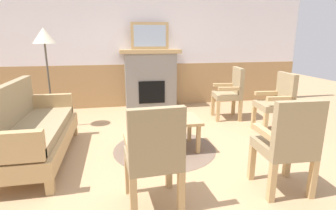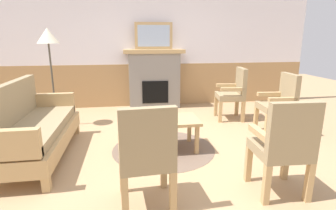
# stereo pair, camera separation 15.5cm
# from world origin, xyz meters

# --- Properties ---
(ground_plane) EXTENTS (14.00, 14.00, 0.00)m
(ground_plane) POSITION_xyz_m (0.00, 0.00, 0.00)
(ground_plane) COLOR tan
(wall_back) EXTENTS (7.20, 0.14, 2.70)m
(wall_back) POSITION_xyz_m (0.00, 2.60, 1.31)
(wall_back) COLOR white
(wall_back) RESTS_ON ground_plane
(fireplace) EXTENTS (1.30, 0.44, 1.28)m
(fireplace) POSITION_xyz_m (0.00, 2.35, 0.65)
(fireplace) COLOR gray
(fireplace) RESTS_ON ground_plane
(framed_picture) EXTENTS (0.80, 0.04, 0.56)m
(framed_picture) POSITION_xyz_m (0.00, 2.35, 1.56)
(framed_picture) COLOR tan
(framed_picture) RESTS_ON fireplace
(couch) EXTENTS (0.70, 1.80, 0.98)m
(couch) POSITION_xyz_m (-1.79, -0.01, 0.40)
(couch) COLOR tan
(couch) RESTS_ON ground_plane
(coffee_table) EXTENTS (0.96, 0.56, 0.44)m
(coffee_table) POSITION_xyz_m (-0.12, 0.01, 0.39)
(coffee_table) COLOR tan
(coffee_table) RESTS_ON ground_plane
(round_rug) EXTENTS (1.43, 1.43, 0.01)m
(round_rug) POSITION_xyz_m (-0.12, 0.01, 0.00)
(round_rug) COLOR brown
(round_rug) RESTS_ON ground_plane
(book_on_table) EXTENTS (0.19, 0.15, 0.03)m
(book_on_table) POSITION_xyz_m (-0.06, -0.04, 0.46)
(book_on_table) COLOR navy
(book_on_table) RESTS_ON coffee_table
(armchair_near_fireplace) EXTENTS (0.54, 0.54, 0.98)m
(armchair_near_fireplace) POSITION_xyz_m (1.39, 1.23, 0.54)
(armchair_near_fireplace) COLOR tan
(armchair_near_fireplace) RESTS_ON ground_plane
(armchair_by_window_left) EXTENTS (0.51, 0.51, 0.98)m
(armchair_by_window_left) POSITION_xyz_m (1.80, 0.35, 0.54)
(armchair_by_window_left) COLOR tan
(armchair_by_window_left) RESTS_ON ground_plane
(armchair_front_left) EXTENTS (0.51, 0.51, 0.98)m
(armchair_front_left) POSITION_xyz_m (-0.44, -1.24, 0.54)
(armchair_front_left) COLOR tan
(armchair_front_left) RESTS_ON ground_plane
(armchair_front_center) EXTENTS (0.50, 0.50, 0.98)m
(armchair_front_center) POSITION_xyz_m (0.87, -1.26, 0.54)
(armchair_front_center) COLOR tan
(armchair_front_center) RESTS_ON ground_plane
(floor_lamp_by_couch) EXTENTS (0.36, 0.36, 1.68)m
(floor_lamp_by_couch) POSITION_xyz_m (-1.86, 1.33, 1.45)
(floor_lamp_by_couch) COLOR #332D28
(floor_lamp_by_couch) RESTS_ON ground_plane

